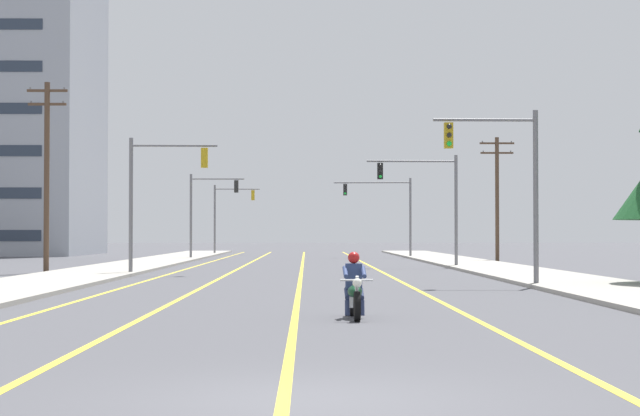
{
  "coord_description": "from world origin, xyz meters",
  "views": [
    {
      "loc": [
        -0.02,
        -11.88,
        1.86
      ],
      "look_at": [
        0.41,
        22.25,
        2.69
      ],
      "focal_mm": 59.29,
      "sensor_mm": 36.0,
      "label": 1
    }
  ],
  "objects": [
    {
      "name": "traffic_signal_mid_right",
      "position": [
        6.78,
        46.05,
        4.11
      ],
      "size": [
        5.04,
        0.51,
        6.2
      ],
      "color": "slate",
      "rests_on": "ground"
    },
    {
      "name": "motorcycle_with_rider",
      "position": [
        1.03,
        11.31,
        0.59
      ],
      "size": [
        0.7,
        2.19,
        1.46
      ],
      "color": "black",
      "rests_on": "ground"
    },
    {
      "name": "ground_plane",
      "position": [
        0.0,
        0.0,
        0.0
      ],
      "size": [
        400.0,
        400.0,
        0.0
      ],
      "primitive_type": "plane",
      "color": "#47474C"
    },
    {
      "name": "traffic_signal_near_right",
      "position": [
        7.01,
        24.96,
        4.02
      ],
      "size": [
        3.7,
        0.41,
        6.2
      ],
      "color": "slate",
      "rests_on": "ground"
    },
    {
      "name": "lane_stripe_far_left",
      "position": [
        -6.34,
        45.0,
        0.0
      ],
      "size": [
        0.16,
        100.0,
        0.01
      ],
      "primitive_type": "cube",
      "color": "yellow",
      "rests_on": "ground"
    },
    {
      "name": "traffic_signal_mid_left",
      "position": [
        -7.35,
        64.94,
        4.04
      ],
      "size": [
        3.97,
        0.37,
        6.2
      ],
      "color": "slate",
      "rests_on": "ground"
    },
    {
      "name": "lane_stripe_center",
      "position": [
        -0.28,
        45.0,
        0.0
      ],
      "size": [
        0.16,
        100.0,
        0.01
      ],
      "primitive_type": "cube",
      "color": "yellow",
      "rests_on": "ground"
    },
    {
      "name": "utility_pole_left_near",
      "position": [
        -12.45,
        38.61,
        4.88
      ],
      "size": [
        1.93,
        0.26,
        9.11
      ],
      "color": "#4C3828",
      "rests_on": "ground"
    },
    {
      "name": "sidewalk_kerb_left",
      "position": [
        -9.78,
        40.0,
        0.07
      ],
      "size": [
        4.4,
        110.0,
        0.14
      ],
      "primitive_type": "cube",
      "color": "#9E998E",
      "rests_on": "ground"
    },
    {
      "name": "lane_stripe_left",
      "position": [
        -3.63,
        45.0,
        0.0
      ],
      "size": [
        0.16,
        100.0,
        0.01
      ],
      "primitive_type": "cube",
      "color": "yellow",
      "rests_on": "ground"
    },
    {
      "name": "traffic_signal_far_left",
      "position": [
        -7.09,
        82.3,
        4.05
      ],
      "size": [
        4.09,
        0.45,
        6.2
      ],
      "color": "slate",
      "rests_on": "ground"
    },
    {
      "name": "utility_pole_right_far",
      "position": [
        12.76,
        58.64,
        4.54
      ],
      "size": [
        2.32,
        0.26,
        8.33
      ],
      "color": "#4C3828",
      "rests_on": "ground"
    },
    {
      "name": "traffic_signal_near_left",
      "position": [
        -6.86,
        35.89,
        4.04
      ],
      "size": [
        3.99,
        0.38,
        6.2
      ],
      "color": "slate",
      "rests_on": "ground"
    },
    {
      "name": "traffic_signal_far_right",
      "position": [
        6.28,
        70.2,
        4.17
      ],
      "size": [
        6.05,
        0.52,
        6.2
      ],
      "color": "slate",
      "rests_on": "ground"
    },
    {
      "name": "sidewalk_kerb_right",
      "position": [
        9.78,
        40.0,
        0.07
      ],
      "size": [
        4.4,
        110.0,
        0.14
      ],
      "primitive_type": "cube",
      "color": "#9E998E",
      "rests_on": "ground"
    },
    {
      "name": "lane_stripe_right",
      "position": [
        3.63,
        45.0,
        0.0
      ],
      "size": [
        0.16,
        100.0,
        0.01
      ],
      "primitive_type": "cube",
      "color": "yellow",
      "rests_on": "ground"
    }
  ]
}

